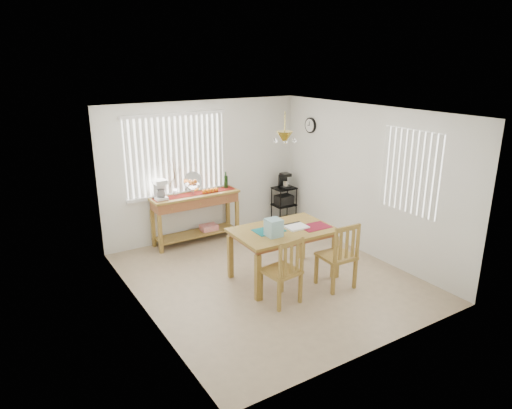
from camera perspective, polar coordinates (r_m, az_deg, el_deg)
ground at (r=7.35m, az=1.63°, el=-9.11°), size 4.00×4.50×0.01m
room_shell at (r=6.77m, az=1.71°, el=3.87°), size 4.20×4.70×2.70m
sideboard at (r=8.56m, az=-7.50°, el=-0.16°), size 1.67×0.47×0.94m
sideboard_items at (r=8.37m, az=-9.33°, el=2.02°), size 1.58×0.40×0.72m
wire_cart at (r=9.60m, az=3.51°, el=0.40°), size 0.45×0.36×0.76m
cart_items at (r=9.49m, az=3.53°, el=2.98°), size 0.18×0.21×0.31m
dining_table at (r=7.06m, az=3.36°, el=-3.81°), size 1.55×1.02×0.82m
table_items at (r=6.81m, az=2.96°, el=-2.89°), size 1.17×0.58×0.26m
chair_left at (r=6.43m, az=3.40°, el=-8.32°), size 0.51×0.51×1.00m
chair_right at (r=6.95m, az=10.26°, el=-6.35°), size 0.50×0.50×1.04m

